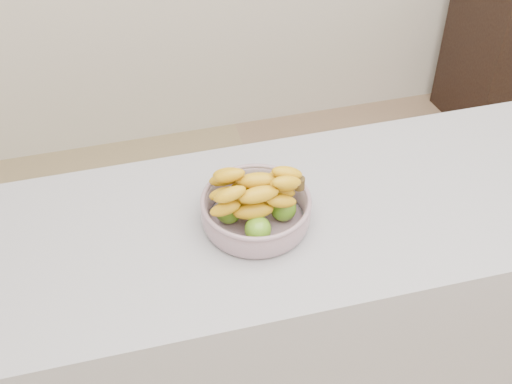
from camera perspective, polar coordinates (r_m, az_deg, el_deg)
counter at (r=2.15m, az=7.72°, el=-9.51°), size 2.00×0.60×0.90m
fruit_bowl at (r=1.70m, az=-0.01°, el=-1.21°), size 0.27×0.27×0.16m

